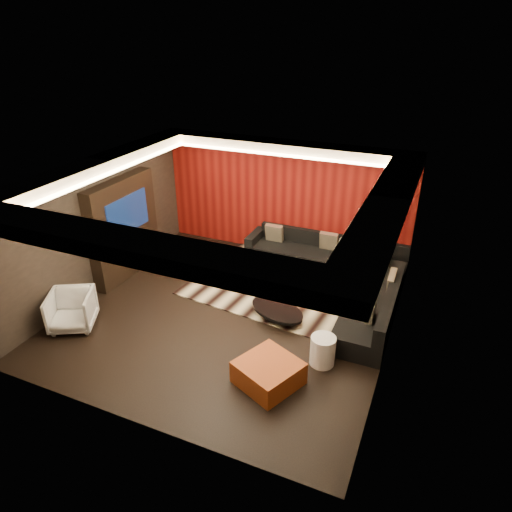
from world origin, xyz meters
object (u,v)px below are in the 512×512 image
at_px(armchair, 72,310).
at_px(sectional_sofa, 341,276).
at_px(coffee_table, 277,313).
at_px(white_side_table, 323,350).
at_px(drum_stool, 267,271).
at_px(orange_ottoman, 268,373).

height_order(armchair, sectional_sofa, sectional_sofa).
xyz_separation_m(coffee_table, white_side_table, (1.16, -0.92, 0.14)).
bearing_deg(armchair, sectional_sofa, 10.67).
bearing_deg(coffee_table, drum_stool, 119.31).
xyz_separation_m(armchair, sectional_sofa, (4.23, 3.40, -0.10)).
bearing_deg(coffee_table, orange_ottoman, -73.47).
distance_m(orange_ottoman, sectional_sofa, 3.37).
xyz_separation_m(drum_stool, white_side_table, (1.89, -2.22, 0.03)).
xyz_separation_m(orange_ottoman, sectional_sofa, (0.32, 3.36, 0.07)).
height_order(drum_stool, orange_ottoman, drum_stool).
height_order(white_side_table, sectional_sofa, sectional_sofa).
bearing_deg(drum_stool, coffee_table, -60.69).
distance_m(white_side_table, orange_ottoman, 1.02).
bearing_deg(white_side_table, armchair, -169.72).
relative_size(drum_stool, armchair, 0.54).
bearing_deg(armchair, coffee_table, -0.87).
relative_size(white_side_table, sectional_sofa, 0.14).
xyz_separation_m(drum_stool, armchair, (-2.68, -3.05, 0.13)).
bearing_deg(sectional_sofa, armchair, -141.23).
xyz_separation_m(drum_stool, sectional_sofa, (1.56, 0.35, 0.03)).
relative_size(white_side_table, orange_ottoman, 0.60).
height_order(drum_stool, armchair, armchair).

